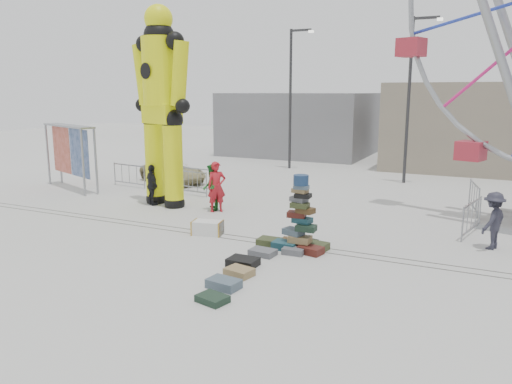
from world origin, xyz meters
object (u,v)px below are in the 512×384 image
at_px(barricade_dummy_c, 188,183).
at_px(crash_test_dummy, 161,99).
at_px(suitcase_tower, 300,229).
at_px(barricade_wheel_front, 472,218).
at_px(barricade_dummy_b, 192,179).
at_px(pedestrian_green, 212,187).
at_px(banner_scaffold, 69,141).
at_px(pedestrian_grey, 493,221).
at_px(barricade_wheel_back, 474,198).
at_px(pedestrian_black, 152,185).
at_px(barricade_dummy_a, 129,175).
at_px(pedestrian_red, 217,187).
at_px(steamer_trunk, 208,228).
at_px(lamp_post_left, 292,92).
at_px(lamp_post_right, 411,92).
at_px(parked_suv, 173,172).

bearing_deg(barricade_dummy_c, crash_test_dummy, -77.26).
xyz_separation_m(suitcase_tower, barricade_wheel_front, (4.39, 3.82, -0.07)).
height_order(barricade_dummy_b, barricade_wheel_front, same).
bearing_deg(barricade_dummy_c, pedestrian_green, -34.35).
xyz_separation_m(banner_scaffold, pedestrian_grey, (17.95, -1.51, -1.41)).
height_order(barricade_wheel_back, pedestrian_black, pedestrian_black).
bearing_deg(banner_scaffold, barricade_dummy_b, 42.51).
bearing_deg(barricade_wheel_back, pedestrian_green, -76.91).
bearing_deg(barricade_dummy_a, crash_test_dummy, -26.24).
relative_size(crash_test_dummy, banner_scaffold, 1.94).
height_order(suitcase_tower, pedestrian_red, suitcase_tower).
distance_m(crash_test_dummy, barricade_dummy_b, 4.75).
distance_m(barricade_dummy_b, pedestrian_green, 4.08).
bearing_deg(pedestrian_green, barricade_dummy_c, -162.12).
distance_m(barricade_dummy_c, pedestrian_black, 2.39).
distance_m(steamer_trunk, pedestrian_grey, 8.58).
bearing_deg(barricade_dummy_c, lamp_post_left, 88.57).
height_order(barricade_dummy_b, barricade_dummy_c, same).
relative_size(barricade_wheel_front, pedestrian_grey, 1.18).
height_order(crash_test_dummy, pedestrian_black, crash_test_dummy).
height_order(barricade_dummy_b, pedestrian_green, pedestrian_green).
xyz_separation_m(barricade_dummy_b, barricade_wheel_back, (11.92, 1.16, 0.00)).
relative_size(lamp_post_right, pedestrian_grey, 4.73).
height_order(pedestrian_red, pedestrian_black, pedestrian_red).
height_order(barricade_dummy_a, barricade_wheel_front, same).
height_order(pedestrian_grey, parked_suv, pedestrian_grey).
distance_m(pedestrian_red, pedestrian_green, 0.30).
bearing_deg(barricade_wheel_back, pedestrian_red, -75.66).
bearing_deg(banner_scaffold, barricade_dummy_c, 33.36).
distance_m(pedestrian_red, parked_suv, 6.84).
relative_size(lamp_post_left, pedestrian_green, 4.44).
bearing_deg(banner_scaffold, barricade_dummy_a, 59.97).
relative_size(lamp_post_right, barricade_dummy_b, 4.00).
relative_size(barricade_dummy_b, pedestrian_black, 1.22).
bearing_deg(crash_test_dummy, lamp_post_left, 100.42).
bearing_deg(banner_scaffold, pedestrian_black, 9.42).
relative_size(barricade_dummy_b, pedestrian_green, 1.11).
distance_m(lamp_post_left, parked_suv, 8.76).
height_order(suitcase_tower, barricade_dummy_b, suitcase_tower).
bearing_deg(pedestrian_green, pedestrian_grey, 54.68).
bearing_deg(parked_suv, barricade_wheel_front, -84.35).
height_order(pedestrian_black, pedestrian_grey, pedestrian_grey).
distance_m(pedestrian_grey, parked_suv, 15.52).
relative_size(lamp_post_left, barricade_wheel_front, 4.00).
relative_size(lamp_post_left, pedestrian_black, 4.86).
bearing_deg(barricade_wheel_front, pedestrian_black, 106.54).
bearing_deg(suitcase_tower, pedestrian_green, 151.56).
bearing_deg(barricade_dummy_a, lamp_post_right, 36.32).
relative_size(barricade_wheel_back, pedestrian_grey, 1.18).
relative_size(barricade_dummy_c, parked_suv, 0.52).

